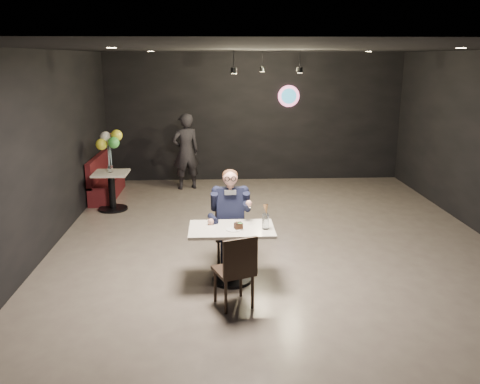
{
  "coord_description": "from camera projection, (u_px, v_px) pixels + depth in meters",
  "views": [
    {
      "loc": [
        -0.94,
        -7.55,
        2.89
      ],
      "look_at": [
        -0.6,
        -0.73,
        1.07
      ],
      "focal_mm": 38.0,
      "sensor_mm": 36.0,
      "label": 1
    }
  ],
  "objects": [
    {
      "name": "side_table",
      "position": [
        112.0,
        190.0,
        9.82
      ],
      "size": [
        0.65,
        0.65,
        0.81
      ],
      "primitive_type": "cube",
      "color": "silver",
      "rests_on": "floor"
    },
    {
      "name": "chair_far",
      "position": [
        230.0,
        234.0,
        7.17
      ],
      "size": [
        0.42,
        0.46,
        0.92
      ],
      "primitive_type": "cube",
      "color": "black",
      "rests_on": "floor"
    },
    {
      "name": "balloon_vase",
      "position": [
        110.0,
        169.0,
        9.71
      ],
      "size": [
        0.1,
        0.1,
        0.14
      ],
      "primitive_type": "cylinder",
      "color": "silver",
      "rests_on": "side_table"
    },
    {
      "name": "sundae_glass",
      "position": [
        266.0,
        221.0,
        6.5
      ],
      "size": [
        0.09,
        0.09,
        0.2
      ],
      "primitive_type": "cylinder",
      "color": "silver",
      "rests_on": "main_table"
    },
    {
      "name": "pendant_lights",
      "position": [
        266.0,
        57.0,
        9.27
      ],
      "size": [
        1.4,
        1.2,
        0.36
      ],
      "primitive_type": "cube",
      "color": "black",
      "rests_on": "floor"
    },
    {
      "name": "dessert_plate",
      "position": [
        234.0,
        230.0,
        6.48
      ],
      "size": [
        0.2,
        0.2,
        0.01
      ],
      "primitive_type": "cylinder",
      "color": "white",
      "rests_on": "main_table"
    },
    {
      "name": "balloon_bunch",
      "position": [
        109.0,
        148.0,
        9.61
      ],
      "size": [
        0.4,
        0.4,
        0.65
      ],
      "primitive_type": "cube",
      "color": "yellow",
      "rests_on": "balloon_vase"
    },
    {
      "name": "chair_near",
      "position": [
        234.0,
        269.0,
        6.0
      ],
      "size": [
        0.56,
        0.58,
        0.92
      ],
      "primitive_type": "cube",
      "rotation": [
        0.0,
        0.0,
        0.37
      ],
      "color": "black",
      "rests_on": "floor"
    },
    {
      "name": "cake_slice",
      "position": [
        238.0,
        226.0,
        6.49
      ],
      "size": [
        0.12,
        0.11,
        0.07
      ],
      "primitive_type": "cube",
      "rotation": [
        0.0,
        0.0,
        0.35
      ],
      "color": "black",
      "rests_on": "dessert_plate"
    },
    {
      "name": "booth_bench",
      "position": [
        107.0,
        176.0,
        10.76
      ],
      "size": [
        0.44,
        1.76,
        0.88
      ],
      "primitive_type": "cube",
      "color": "#420E18",
      "rests_on": "floor"
    },
    {
      "name": "main_table",
      "position": [
        232.0,
        255.0,
        6.66
      ],
      "size": [
        1.1,
        0.7,
        0.75
      ],
      "primitive_type": "cube",
      "color": "silver",
      "rests_on": "floor"
    },
    {
      "name": "mint_leaf",
      "position": [
        240.0,
        223.0,
        6.45
      ],
      "size": [
        0.06,
        0.04,
        0.01
      ],
      "primitive_type": "ellipsoid",
      "color": "green",
      "rests_on": "cake_slice"
    },
    {
      "name": "seated_man",
      "position": [
        230.0,
        217.0,
        7.1
      ],
      "size": [
        0.6,
        0.8,
        1.44
      ],
      "primitive_type": "cube",
      "color": "black",
      "rests_on": "floor"
    },
    {
      "name": "wafer_cone",
      "position": [
        266.0,
        209.0,
        6.5
      ],
      "size": [
        0.08,
        0.08,
        0.13
      ],
      "primitive_type": "cone",
      "rotation": [
        0.0,
        0.0,
        0.26
      ],
      "color": "#B7794B",
      "rests_on": "sundae_glass"
    },
    {
      "name": "floor",
      "position": [
        275.0,
        244.0,
        8.08
      ],
      "size": [
        9.0,
        9.0,
        0.0
      ],
      "primitive_type": "plane",
      "color": "gray",
      "rests_on": "ground"
    },
    {
      "name": "passerby",
      "position": [
        186.0,
        152.0,
        11.3
      ],
      "size": [
        0.72,
        0.59,
        1.7
      ],
      "primitive_type": "imported",
      "rotation": [
        0.0,
        0.0,
        3.48
      ],
      "color": "black",
      "rests_on": "floor"
    },
    {
      "name": "wall_sign",
      "position": [
        289.0,
        96.0,
        11.91
      ],
      "size": [
        0.5,
        0.06,
        0.5
      ],
      "primitive_type": null,
      "color": "pink",
      "rests_on": "floor"
    }
  ]
}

